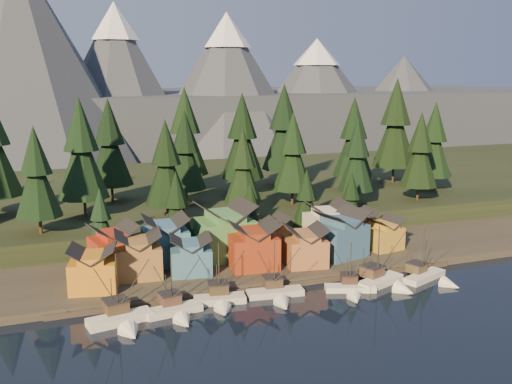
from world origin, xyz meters
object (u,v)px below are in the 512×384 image
object	(u,v)px
house_front_1	(138,253)
house_back_1	(165,239)
boat_6	(430,271)
boat_0	(122,311)
boat_3	(277,287)
boat_4	(352,283)
house_back_0	(114,246)
house_front_0	(93,267)
boat_1	(176,303)
boat_2	(220,292)
boat_5	(385,274)

from	to	relation	value
house_front_1	house_back_1	world-z (taller)	house_back_1
boat_6	house_back_1	xyz separation A→B (m)	(-47.19, 24.06, 4.69)
boat_0	boat_3	size ratio (longest dim) A/B	1.11
boat_4	house_back_1	distance (m)	38.64
boat_6	house_back_0	xyz separation A→B (m)	(-57.54, 23.50, 4.32)
house_front_0	boat_6	bearing A→B (deg)	-0.95
boat_4	house_front_0	size ratio (longest dim) A/B	1.08
house_front_0	house_back_1	size ratio (longest dim) A/B	0.96
house_front_0	house_back_0	xyz separation A→B (m)	(4.69, 9.68, 0.56)
boat_1	house_front_0	xyz separation A→B (m)	(-12.05, 12.90, 3.57)
boat_0	boat_1	size ratio (longest dim) A/B	1.11
boat_2	boat_4	size ratio (longest dim) A/B	1.16
boat_3	house_front_1	bearing A→B (deg)	150.94
boat_1	house_front_0	world-z (taller)	boat_1
boat_4	boat_6	size ratio (longest dim) A/B	0.91
boat_3	boat_4	xyz separation A→B (m)	(13.82, -2.48, -0.20)
boat_0	boat_1	bearing A→B (deg)	-5.34
boat_2	house_front_0	bearing A→B (deg)	159.84
boat_6	house_back_0	world-z (taller)	house_back_0
boat_2	boat_5	world-z (taller)	boat_5
boat_2	boat_6	world-z (taller)	boat_2
boat_4	boat_0	bearing A→B (deg)	-161.46
boat_0	boat_6	world-z (taller)	boat_0
boat_2	boat_5	xyz separation A→B (m)	(31.98, -2.25, 0.04)
boat_1	boat_5	size ratio (longest dim) A/B	0.91
house_front_1	house_back_0	size ratio (longest dim) A/B	0.92
house_front_0	house_back_1	world-z (taller)	house_back_1
boat_1	house_front_1	size ratio (longest dim) A/B	1.26
boat_3	boat_2	bearing A→B (deg)	-176.58
house_back_1	boat_3	bearing A→B (deg)	-52.25
boat_4	house_front_1	world-z (taller)	house_front_1
boat_0	boat_6	bearing A→B (deg)	-10.66
boat_5	house_front_1	bearing A→B (deg)	137.09
boat_0	house_back_0	xyz separation A→B (m)	(1.56, 23.40, 3.86)
house_front_0	house_front_1	bearing A→B (deg)	37.91
house_front_0	boat_4	bearing A→B (deg)	-5.91
boat_3	house_back_1	bearing A→B (deg)	132.36
boat_0	boat_4	distance (m)	41.55
boat_3	house_back_0	bearing A→B (deg)	147.33
boat_0	boat_5	world-z (taller)	boat_0
boat_2	house_back_0	size ratio (longest dim) A/B	1.19
boat_6	house_back_0	size ratio (longest dim) A/B	1.13
boat_1	house_back_1	distance (m)	23.77
boat_4	boat_5	distance (m)	7.75
boat_2	boat_6	xyz separation A→B (m)	(41.84, -2.78, -0.36)
boat_0	house_back_0	world-z (taller)	boat_0
boat_3	boat_1	bearing A→B (deg)	-169.56
house_front_0	boat_5	bearing A→B (deg)	-2.67
boat_4	boat_6	world-z (taller)	boat_6
house_back_1	boat_2	bearing A→B (deg)	-74.06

